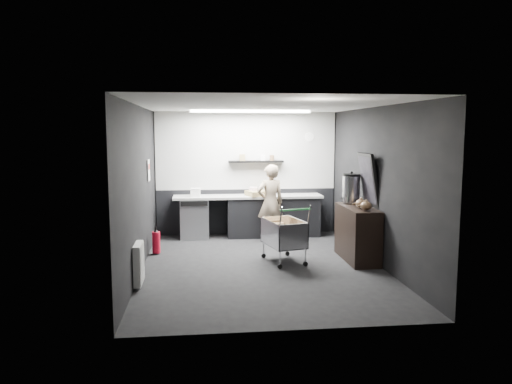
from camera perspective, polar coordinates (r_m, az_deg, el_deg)
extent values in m
plane|color=black|center=(8.57, 0.65, -8.48)|extent=(5.50, 5.50, 0.00)
plane|color=white|center=(8.27, 0.68, 9.85)|extent=(5.50, 5.50, 0.00)
plane|color=black|center=(11.03, -1.10, 2.14)|extent=(5.50, 0.00, 5.50)
plane|color=black|center=(5.62, 4.14, -2.67)|extent=(5.50, 0.00, 5.50)
plane|color=black|center=(8.31, -13.16, 0.33)|extent=(0.00, 5.50, 5.50)
plane|color=black|center=(8.79, 13.72, 0.67)|extent=(0.00, 5.50, 5.50)
cube|color=#BABBB6|center=(10.98, -1.10, 4.73)|extent=(3.95, 0.02, 1.70)
cube|color=black|center=(11.12, -1.08, -2.23)|extent=(3.95, 0.02, 1.00)
cube|color=black|center=(10.91, 0.00, 3.51)|extent=(1.20, 0.22, 0.04)
cylinder|color=white|center=(11.18, 6.10, 6.27)|extent=(0.20, 0.03, 0.20)
cube|color=white|center=(9.57, -12.17, 2.43)|extent=(0.02, 0.30, 0.40)
cube|color=red|center=(9.57, -12.16, 2.85)|extent=(0.02, 0.22, 0.10)
cube|color=white|center=(7.61, -13.28, -7.97)|extent=(0.10, 0.50, 0.60)
cube|color=white|center=(10.10, -0.64, 9.18)|extent=(2.40, 0.20, 0.04)
cube|color=black|center=(10.89, 1.95, -2.83)|extent=(2.00, 0.56, 0.85)
cube|color=#A1A29D|center=(10.76, -0.93, -0.53)|extent=(3.20, 0.60, 0.05)
cube|color=#9EA0A5|center=(10.78, -7.03, -2.99)|extent=(0.60, 0.58, 0.85)
cube|color=black|center=(10.43, -7.08, -1.35)|extent=(0.56, 0.02, 0.10)
imported|color=beige|center=(10.38, 1.65, -1.24)|extent=(0.65, 0.50, 1.60)
cube|color=silver|center=(8.78, 3.21, -6.02)|extent=(0.73, 0.95, 0.02)
cube|color=silver|center=(8.70, 1.49, -4.70)|extent=(0.22, 0.83, 0.45)
cube|color=silver|center=(8.79, 4.93, -4.60)|extent=(0.22, 0.83, 0.45)
cube|color=silver|center=(8.34, 3.70, -5.23)|extent=(0.54, 0.15, 0.45)
cube|color=silver|center=(9.14, 2.78, -4.13)|extent=(0.54, 0.15, 0.45)
cylinder|color=silver|center=(8.41, 2.05, -7.59)|extent=(0.02, 0.02, 0.30)
cylinder|color=silver|center=(8.49, 5.22, -7.48)|extent=(0.02, 0.02, 0.30)
cylinder|color=silver|center=(9.15, 1.34, -6.38)|extent=(0.02, 0.02, 0.30)
cylinder|color=silver|center=(9.23, 4.25, -6.29)|extent=(0.02, 0.02, 0.30)
cylinder|color=green|center=(8.19, 3.80, -2.07)|extent=(0.54, 0.16, 0.03)
cube|color=brown|center=(8.82, 2.34, -4.64)|extent=(0.30, 0.35, 0.38)
cube|color=brown|center=(8.65, 4.27, -5.01)|extent=(0.28, 0.32, 0.34)
cylinder|color=black|center=(8.45, 2.05, -8.45)|extent=(0.08, 0.05, 0.08)
cylinder|color=black|center=(9.18, 1.33, -7.17)|extent=(0.08, 0.05, 0.08)
cylinder|color=black|center=(8.53, 5.21, -8.32)|extent=(0.08, 0.05, 0.08)
cylinder|color=black|center=(9.26, 4.24, -7.07)|extent=(0.08, 0.05, 0.08)
cube|color=black|center=(9.06, 11.50, -4.67)|extent=(0.48, 1.27, 0.95)
cylinder|color=silver|center=(9.34, 10.82, 0.31)|extent=(0.32, 0.32, 0.49)
cylinder|color=black|center=(9.31, 10.86, 1.93)|extent=(0.32, 0.32, 0.04)
sphere|color=black|center=(9.31, 10.86, 2.19)|extent=(0.05, 0.05, 0.05)
ellipsoid|color=brown|center=(8.81, 11.91, -1.30)|extent=(0.19, 0.19, 0.15)
ellipsoid|color=brown|center=(8.56, 12.47, -1.56)|extent=(0.19, 0.19, 0.15)
cube|color=black|center=(9.03, 12.75, 1.38)|extent=(0.21, 0.74, 0.95)
cube|color=black|center=(9.02, 12.60, 1.38)|extent=(0.15, 0.64, 0.82)
cylinder|color=red|center=(9.51, -11.33, -5.67)|extent=(0.15, 0.15, 0.40)
cone|color=black|center=(9.47, -11.36, -4.35)|extent=(0.10, 0.10, 0.06)
cylinder|color=black|center=(9.46, -11.37, -4.12)|extent=(0.03, 0.03, 0.06)
cube|color=olive|center=(10.73, 0.42, -0.13)|extent=(0.64, 0.56, 0.11)
cylinder|color=silver|center=(10.76, -0.33, 0.09)|extent=(0.18, 0.18, 0.18)
cube|color=white|center=(10.65, -6.93, -0.04)|extent=(0.21, 0.17, 0.18)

